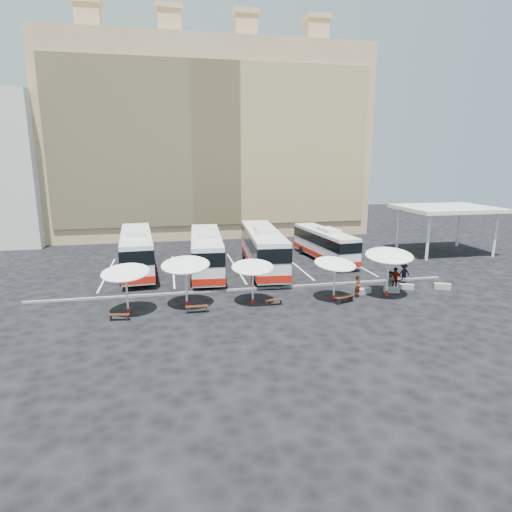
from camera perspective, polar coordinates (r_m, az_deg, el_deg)
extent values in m
plane|color=black|center=(34.21, -0.64, -4.77)|extent=(120.00, 120.00, 0.00)
cube|color=tan|center=(64.35, -6.27, 14.68)|extent=(42.00, 18.00, 25.00)
cube|color=tan|center=(55.29, -5.33, 14.50)|extent=(40.00, 0.30, 20.00)
cube|color=tan|center=(64.82, -21.40, 26.92)|extent=(3.00, 3.00, 4.00)
cube|color=tan|center=(65.45, -21.58, 28.85)|extent=(3.40, 3.40, 0.60)
cube|color=tan|center=(64.23, -11.45, 27.63)|extent=(3.00, 3.00, 4.00)
cube|color=tan|center=(64.86, -11.55, 29.59)|extent=(3.40, 3.40, 0.60)
cube|color=tan|center=(65.18, -1.48, 27.64)|extent=(3.00, 3.00, 4.00)
cube|color=tan|center=(65.81, -1.50, 29.57)|extent=(3.40, 3.40, 0.60)
cube|color=tan|center=(67.62, 7.92, 26.98)|extent=(3.00, 3.00, 4.00)
cube|color=tan|center=(68.22, 7.99, 28.85)|extent=(3.40, 3.40, 0.60)
cube|color=white|center=(52.01, 24.10, 5.83)|extent=(10.00, 8.00, 0.40)
cylinder|color=white|center=(47.65, 21.97, 2.30)|extent=(0.30, 0.30, 4.80)
cylinder|color=white|center=(52.47, 29.29, 2.48)|extent=(0.30, 0.30, 4.80)
cylinder|color=white|center=(52.68, 18.41, 3.50)|extent=(0.30, 0.30, 4.80)
cylinder|color=white|center=(57.08, 25.41, 3.59)|extent=(0.30, 0.30, 4.80)
cube|color=black|center=(34.66, -0.79, -4.40)|extent=(34.00, 0.25, 0.15)
cube|color=white|center=(41.75, -19.23, -2.24)|extent=(0.15, 12.00, 0.01)
cube|color=white|center=(41.34, -10.97, -1.89)|extent=(0.15, 12.00, 0.01)
cube|color=white|center=(41.79, -2.72, -1.50)|extent=(0.15, 12.00, 0.01)
cube|color=white|center=(43.09, 5.19, -1.10)|extent=(0.15, 12.00, 0.01)
cube|color=white|center=(45.15, 12.50, -0.71)|extent=(0.15, 12.00, 0.01)
cube|color=white|center=(41.18, -15.61, 0.77)|extent=(3.55, 12.91, 3.19)
cube|color=black|center=(41.05, -15.66, 1.64)|extent=(3.62, 12.98, 1.17)
cube|color=#B8180D|center=(41.43, -15.51, -0.82)|extent=(3.62, 12.98, 0.58)
cube|color=#B8180D|center=(47.59, -15.60, 1.37)|extent=(2.73, 0.40, 1.49)
cube|color=white|center=(39.80, -15.76, 3.00)|extent=(1.92, 3.30, 0.43)
cylinder|color=black|center=(45.16, -17.21, -0.30)|extent=(0.45, 1.09, 1.06)
cylinder|color=black|center=(45.15, -13.84, -0.10)|extent=(0.45, 1.09, 1.06)
cylinder|color=black|center=(37.43, -17.46, -2.97)|extent=(0.45, 1.09, 1.06)
cylinder|color=black|center=(37.41, -13.39, -2.73)|extent=(0.45, 1.09, 1.06)
cube|color=white|center=(39.57, -6.64, 0.62)|extent=(3.38, 12.66, 3.13)
cube|color=black|center=(39.44, -6.66, 1.51)|extent=(3.44, 12.72, 1.15)
cube|color=#B8180D|center=(39.83, -6.60, -0.99)|extent=(3.44, 12.72, 0.57)
cube|color=#B8180D|center=(45.86, -6.83, 1.31)|extent=(2.68, 0.37, 1.46)
cube|color=white|center=(38.21, -6.67, 2.90)|extent=(1.86, 3.23, 0.42)
cylinder|color=black|center=(43.46, -8.44, -0.37)|extent=(0.43, 1.06, 1.04)
cylinder|color=black|center=(43.51, -5.00, -0.26)|extent=(0.43, 1.06, 1.04)
cylinder|color=black|center=(35.88, -8.48, -3.20)|extent=(0.43, 1.06, 1.04)
cylinder|color=black|center=(35.94, -4.32, -3.06)|extent=(0.43, 1.06, 1.04)
cube|color=white|center=(40.28, 0.93, 1.11)|extent=(3.79, 13.47, 3.32)
cube|color=black|center=(40.15, 0.94, 2.04)|extent=(3.87, 13.54, 1.22)
cube|color=#B8180D|center=(40.55, 0.93, -0.58)|extent=(3.87, 13.54, 0.61)
cube|color=#B8180D|center=(46.91, -0.20, 1.75)|extent=(2.84, 0.44, 1.55)
cube|color=white|center=(38.86, 1.17, 3.50)|extent=(2.03, 3.45, 0.44)
cylinder|color=black|center=(44.23, -1.55, 0.04)|extent=(0.47, 1.13, 1.11)
cylinder|color=black|center=(44.57, 1.99, 0.14)|extent=(0.47, 1.13, 1.11)
cylinder|color=black|center=(36.22, -0.27, -2.85)|extent=(0.47, 1.13, 1.11)
cylinder|color=black|center=(36.64, 4.04, -2.70)|extent=(0.47, 1.13, 1.11)
cube|color=white|center=(44.89, 9.10, 1.67)|extent=(3.32, 11.08, 2.73)
cube|color=black|center=(44.79, 9.12, 2.35)|extent=(3.38, 11.14, 1.00)
cube|color=#B8180D|center=(45.09, 9.05, 0.42)|extent=(3.38, 11.14, 0.50)
cube|color=#B8180D|center=(49.88, 6.32, 2.07)|extent=(2.34, 0.41, 1.27)
cube|color=white|center=(43.82, 9.69, 3.43)|extent=(1.71, 2.86, 0.36)
cylinder|color=black|center=(47.52, 6.13, 0.75)|extent=(0.40, 0.94, 0.91)
cylinder|color=black|center=(48.45, 8.60, 0.91)|extent=(0.40, 0.94, 0.91)
cylinder|color=black|center=(41.50, 9.82, -1.14)|extent=(0.40, 0.94, 0.91)
cylinder|color=black|center=(42.56, 12.56, -0.91)|extent=(0.40, 0.94, 0.91)
cylinder|color=white|center=(30.35, -16.81, -4.81)|extent=(0.16, 0.16, 2.86)
cylinder|color=#B8180D|center=(30.74, -16.66, -7.02)|extent=(0.26, 0.26, 0.38)
ellipsoid|color=white|center=(29.95, -17.00, -2.12)|extent=(4.00, 4.03, 0.98)
cylinder|color=white|center=(30.83, -9.27, -3.99)|extent=(0.17, 0.17, 3.02)
cylinder|color=#B8180D|center=(31.23, -9.19, -6.29)|extent=(0.26, 0.26, 0.40)
ellipsoid|color=white|center=(30.42, -9.38, -1.17)|extent=(4.05, 4.08, 1.04)
cylinder|color=white|center=(31.07, -0.43, -3.99)|extent=(0.14, 0.14, 2.71)
cylinder|color=#B8180D|center=(31.43, -0.43, -6.04)|extent=(0.22, 0.22, 0.36)
ellipsoid|color=white|center=(30.69, -0.44, -1.49)|extent=(3.38, 3.42, 0.93)
cylinder|color=white|center=(32.40, 10.40, -3.47)|extent=(0.17, 0.17, 2.73)
cylinder|color=#B8180D|center=(32.75, 10.32, -5.46)|extent=(0.26, 0.26, 0.36)
ellipsoid|color=white|center=(32.04, 10.51, -1.05)|extent=(4.08, 4.10, 0.93)
cylinder|color=white|center=(34.21, 17.15, -2.60)|extent=(0.18, 0.18, 3.15)
cylinder|color=#B8180D|center=(34.58, 17.00, -4.79)|extent=(0.28, 0.28, 0.42)
ellipsoid|color=white|center=(33.83, 17.33, 0.06)|extent=(4.36, 4.40, 1.08)
cube|color=black|center=(29.59, -17.80, -7.47)|extent=(1.40, 0.55, 0.05)
cube|color=black|center=(29.80, -18.80, -7.82)|extent=(0.10, 0.35, 0.36)
cube|color=black|center=(29.53, -16.74, -7.86)|extent=(0.10, 0.35, 0.36)
cube|color=black|center=(29.81, -7.87, -6.68)|extent=(1.57, 0.44, 0.06)
cube|color=black|center=(29.87, -9.06, -7.17)|extent=(0.07, 0.40, 0.42)
cube|color=black|center=(29.92, -6.65, -7.05)|extent=(0.07, 0.40, 0.42)
cube|color=black|center=(31.06, 2.37, -5.87)|extent=(1.37, 0.40, 0.05)
cube|color=black|center=(30.99, 1.40, -6.32)|extent=(0.06, 0.34, 0.36)
cube|color=black|center=(31.27, 3.33, -6.16)|extent=(0.06, 0.34, 0.36)
cube|color=black|center=(32.14, 11.74, -5.34)|extent=(1.69, 0.97, 0.07)
cube|color=black|center=(31.79, 10.85, -5.98)|extent=(0.20, 0.41, 0.44)
cube|color=black|center=(32.65, 12.56, -5.55)|extent=(0.20, 0.41, 0.44)
cube|color=gray|center=(34.67, 14.23, -4.54)|extent=(1.27, 0.85, 0.45)
cube|color=gray|center=(35.58, 17.62, -4.32)|extent=(1.24, 0.72, 0.44)
cube|color=gray|center=(36.86, 19.44, -3.88)|extent=(1.16, 0.76, 0.41)
cube|color=gray|center=(37.94, 23.59, -3.72)|extent=(1.32, 0.89, 0.47)
imported|color=black|center=(33.47, 13.45, -3.98)|extent=(0.73, 0.74, 1.73)
imported|color=black|center=(35.81, 17.44, -3.18)|extent=(0.98, 1.02, 1.66)
imported|color=black|center=(35.94, 18.02, -2.94)|extent=(1.19, 0.64, 1.93)
imported|color=black|center=(38.34, 19.09, -2.18)|extent=(1.18, 0.73, 1.76)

